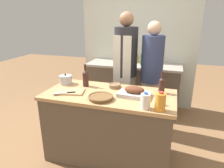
% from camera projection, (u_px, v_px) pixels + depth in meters
% --- Properties ---
extents(ground_plane, '(12.00, 12.00, 0.00)m').
position_uv_depth(ground_plane, '(110.00, 154.00, 2.65)').
color(ground_plane, '#8E6642').
extents(kitchen_island, '(1.54, 0.74, 0.87)m').
position_uv_depth(kitchen_island, '(109.00, 125.00, 2.51)').
color(kitchen_island, brown).
rests_on(kitchen_island, ground_plane).
extents(back_counter, '(1.73, 0.60, 0.90)m').
position_uv_depth(back_counter, '(133.00, 87.00, 3.85)').
color(back_counter, brown).
rests_on(back_counter, ground_plane).
extents(back_wall, '(2.23, 0.10, 2.55)m').
position_uv_depth(back_wall, '(138.00, 42.00, 3.90)').
color(back_wall, silver).
rests_on(back_wall, ground_plane).
extents(roasting_pan, '(0.37, 0.25, 0.12)m').
position_uv_depth(roasting_pan, '(134.00, 92.00, 2.28)').
color(roasting_pan, '#BCBCC1').
rests_on(roasting_pan, kitchen_island).
extents(wicker_basket, '(0.28, 0.28, 0.04)m').
position_uv_depth(wicker_basket, '(101.00, 97.00, 2.19)').
color(wicker_basket, brown).
rests_on(wicker_basket, kitchen_island).
extents(cutting_board, '(0.37, 0.28, 0.02)m').
position_uv_depth(cutting_board, '(70.00, 92.00, 2.40)').
color(cutting_board, tan).
rests_on(cutting_board, kitchen_island).
extents(stock_pot, '(0.17, 0.17, 0.14)m').
position_uv_depth(stock_pot, '(66.00, 80.00, 2.68)').
color(stock_pot, '#B7B7BC').
rests_on(stock_pot, kitchen_island).
extents(mixing_bowl, '(0.16, 0.16, 0.05)m').
position_uv_depth(mixing_bowl, '(115.00, 86.00, 2.55)').
color(mixing_bowl, '#846647').
rests_on(mixing_bowl, kitchen_island).
extents(juice_jug, '(0.10, 0.10, 0.20)m').
position_uv_depth(juice_jug, '(160.00, 102.00, 1.91)').
color(juice_jug, orange).
rests_on(juice_jug, kitchen_island).
extents(milk_jug, '(0.10, 0.10, 0.17)m').
position_uv_depth(milk_jug, '(145.00, 101.00, 1.95)').
color(milk_jug, white).
rests_on(milk_jug, kitchen_island).
extents(wine_bottle_green, '(0.07, 0.07, 0.27)m').
position_uv_depth(wine_bottle_green, '(162.00, 85.00, 2.35)').
color(wine_bottle_green, '#381E19').
rests_on(wine_bottle_green, kitchen_island).
extents(wine_bottle_dark, '(0.08, 0.08, 0.29)m').
position_uv_depth(wine_bottle_dark, '(86.00, 78.00, 2.58)').
color(wine_bottle_dark, '#381E19').
rests_on(wine_bottle_dark, kitchen_island).
extents(wine_glass_left, '(0.07, 0.07, 0.14)m').
position_uv_depth(wine_glass_left, '(159.00, 96.00, 2.04)').
color(wine_glass_left, silver).
rests_on(wine_glass_left, kitchen_island).
extents(knife_chef, '(0.23, 0.15, 0.01)m').
position_uv_depth(knife_chef, '(65.00, 93.00, 2.33)').
color(knife_chef, '#B7B7BC').
rests_on(knife_chef, cutting_board).
extents(condiment_bottle_tall, '(0.06, 0.06, 0.16)m').
position_uv_depth(condiment_bottle_tall, '(137.00, 59.00, 3.77)').
color(condiment_bottle_tall, '#B28E2D').
rests_on(condiment_bottle_tall, back_counter).
extents(condiment_bottle_short, '(0.07, 0.07, 0.22)m').
position_uv_depth(condiment_bottle_short, '(142.00, 59.00, 3.62)').
color(condiment_bottle_short, '#234C28').
rests_on(condiment_bottle_short, back_counter).
extents(person_cook_aproned, '(0.35, 0.36, 1.81)m').
position_uv_depth(person_cook_aproned, '(126.00, 67.00, 3.06)').
color(person_cook_aproned, beige).
rests_on(person_cook_aproned, ground_plane).
extents(person_cook_guest, '(0.32, 0.32, 1.68)m').
position_uv_depth(person_cook_guest, '(152.00, 73.00, 2.98)').
color(person_cook_guest, beige).
rests_on(person_cook_guest, ground_plane).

